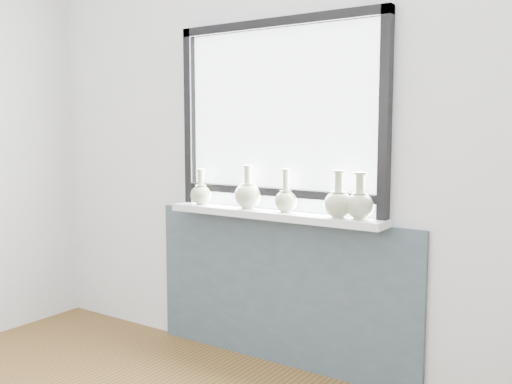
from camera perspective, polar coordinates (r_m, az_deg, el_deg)
The scene contains 9 objects.
back_wall at distance 3.22m, azimuth 2.59°, elevation 5.39°, with size 3.60×0.02×2.60m, color silver.
apron_panel at distance 3.32m, azimuth 2.24°, elevation -9.80°, with size 1.70×0.03×0.86m, color #414E5A.
windowsill at distance 3.17m, azimuth 1.61°, elevation -2.25°, with size 1.32×0.18×0.04m, color silver.
window at distance 3.19m, azimuth 2.26°, elevation 7.93°, with size 1.30×0.06×1.05m.
vase_a at distance 3.44m, azimuth -5.52°, elevation -0.11°, with size 0.13×0.13×0.21m.
vase_b at distance 3.25m, azimuth -0.83°, elevation -0.21°, with size 0.16×0.16×0.25m.
vase_c at distance 3.12m, azimuth 3.00°, elevation -0.70°, with size 0.13×0.13×0.24m.
vase_d at distance 2.94m, azimuth 8.22°, elevation -1.02°, with size 0.15×0.15×0.24m.
vase_e at distance 2.92m, azimuth 10.33°, elevation -1.10°, with size 0.15×0.15×0.24m.
Camera 1 is at (1.67, -0.94, 1.36)m, focal length 40.00 mm.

